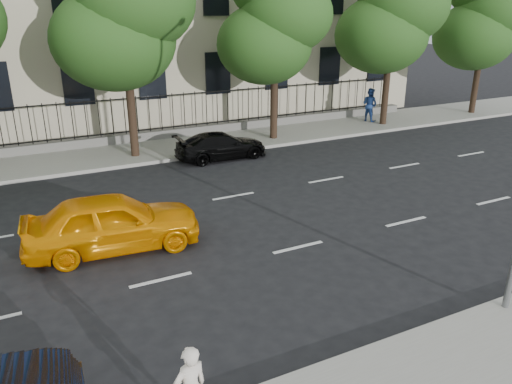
% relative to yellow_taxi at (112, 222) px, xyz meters
% --- Properties ---
extents(ground, '(120.00, 120.00, 0.00)m').
position_rel_yellow_taxi_xyz_m(ground, '(4.66, -4.76, -0.81)').
color(ground, black).
rests_on(ground, ground).
extents(far_sidewalk, '(60.00, 4.00, 0.15)m').
position_rel_yellow_taxi_xyz_m(far_sidewalk, '(4.66, 9.24, -0.74)').
color(far_sidewalk, gray).
rests_on(far_sidewalk, ground).
extents(lane_markings, '(49.60, 4.62, 0.01)m').
position_rel_yellow_taxi_xyz_m(lane_markings, '(4.66, -0.01, -0.81)').
color(lane_markings, silver).
rests_on(lane_markings, ground).
extents(iron_fence, '(30.00, 0.50, 2.20)m').
position_rel_yellow_taxi_xyz_m(iron_fence, '(4.66, 10.94, -0.17)').
color(iron_fence, slate).
rests_on(iron_fence, far_sidewalk).
extents(tree_c, '(5.89, 5.50, 9.80)m').
position_rel_yellow_taxi_xyz_m(tree_c, '(2.70, 8.60, 5.60)').
color(tree_c, '#382619').
rests_on(tree_c, far_sidewalk).
extents(tree_d, '(5.34, 4.94, 8.84)m').
position_rel_yellow_taxi_xyz_m(tree_d, '(9.70, 8.60, 5.02)').
color(tree_d, '#382619').
rests_on(tree_d, far_sidewalk).
extents(tree_e, '(5.71, 5.31, 9.46)m').
position_rel_yellow_taxi_xyz_m(tree_e, '(16.70, 8.60, 5.38)').
color(tree_e, '#382619').
rests_on(tree_e, far_sidewalk).
extents(tree_f, '(5.52, 5.12, 9.01)m').
position_rel_yellow_taxi_xyz_m(tree_f, '(23.70, 8.60, 5.06)').
color(tree_f, '#382619').
rests_on(tree_f, far_sidewalk).
extents(yellow_taxi, '(4.93, 2.35, 1.63)m').
position_rel_yellow_taxi_xyz_m(yellow_taxi, '(0.00, 0.00, 0.00)').
color(yellow_taxi, orange).
rests_on(yellow_taxi, ground).
extents(black_sedan, '(4.11, 1.71, 1.19)m').
position_rel_yellow_taxi_xyz_m(black_sedan, '(6.10, 6.74, -0.22)').
color(black_sedan, black).
rests_on(black_sedan, ground).
extents(pedestrian_far, '(0.96, 1.09, 1.88)m').
position_rel_yellow_taxi_xyz_m(pedestrian_far, '(16.38, 9.35, 0.28)').
color(pedestrian_far, navy).
rests_on(pedestrian_far, far_sidewalk).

